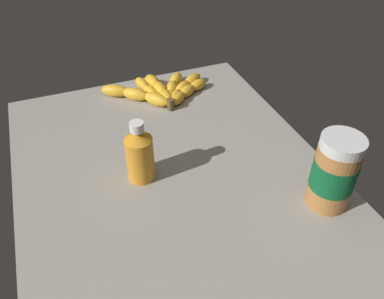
{
  "coord_description": "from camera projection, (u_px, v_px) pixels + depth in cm",
  "views": [
    {
      "loc": [
        63.13,
        -19.89,
        59.82
      ],
      "look_at": [
        1.02,
        4.47,
        5.09
      ],
      "focal_mm": 36.51,
      "sensor_mm": 36.0,
      "label": 1
    }
  ],
  "objects": [
    {
      "name": "honey_bottle",
      "position": [
        140.0,
        155.0,
        0.82
      ],
      "size": [
        6.03,
        6.03,
        14.69
      ],
      "color": "orange",
      "rests_on": "ground_plane"
    },
    {
      "name": "banana_bunch",
      "position": [
        163.0,
        91.0,
        1.12
      ],
      "size": [
        18.65,
        31.37,
        3.61
      ],
      "color": "gold",
      "rests_on": "ground_plane"
    },
    {
      "name": "ground_plane",
      "position": [
        172.0,
        175.0,
        0.9
      ],
      "size": [
        86.08,
        68.47,
        3.69
      ],
      "primitive_type": "cube",
      "color": "gray"
    },
    {
      "name": "peanut_butter_jar",
      "position": [
        334.0,
        173.0,
        0.76
      ],
      "size": [
        8.69,
        8.69,
        16.46
      ],
      "color": "#B27238",
      "rests_on": "ground_plane"
    }
  ]
}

